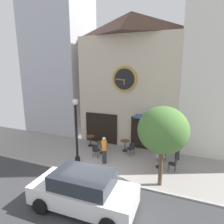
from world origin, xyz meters
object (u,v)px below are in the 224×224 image
at_px(street_lamp, 76,131).
at_px(cafe_chair_left_end, 174,163).
at_px(cafe_chair_outer, 163,153).
at_px(parked_car_white, 83,190).
at_px(pedestrian_orange, 104,150).
at_px(cafe_table_near_curb, 103,146).
at_px(pedestrian_grey, 178,147).
at_px(cafe_chair_mid_row, 131,148).
at_px(street_tree, 163,130).
at_px(cafe_table_rightmost, 125,144).
at_px(cafe_chair_curbside, 101,140).
at_px(cafe_table_center, 90,139).
at_px(cafe_chair_corner, 96,150).
at_px(cafe_table_center_left, 160,159).

xyz_separation_m(street_lamp, cafe_chair_left_end, (5.51, 1.09, -1.47)).
xyz_separation_m(cafe_chair_outer, parked_car_white, (-2.44, -5.38, 0.23)).
bearing_deg(pedestrian_orange, cafe_table_near_curb, 118.95).
height_order(cafe_chair_left_end, pedestrian_grey, pedestrian_grey).
bearing_deg(pedestrian_orange, parked_car_white, -78.24).
distance_m(pedestrian_grey, pedestrian_orange, 4.61).
bearing_deg(street_lamp, cafe_chair_left_end, 11.17).
relative_size(cafe_chair_mid_row, pedestrian_orange, 0.54).
height_order(street_tree, cafe_table_rightmost, street_tree).
relative_size(cafe_chair_curbside, cafe_chair_left_end, 1.00).
xyz_separation_m(cafe_table_rightmost, cafe_chair_outer, (2.63, -0.59, 0.02)).
xyz_separation_m(cafe_table_center, cafe_table_near_curb, (1.37, -0.81, 0.03)).
bearing_deg(pedestrian_grey, cafe_chair_left_end, -93.25).
bearing_deg(cafe_chair_left_end, cafe_chair_curbside, 162.35).
bearing_deg(pedestrian_grey, cafe_chair_corner, -161.16).
xyz_separation_m(street_tree, cafe_chair_left_end, (0.52, 1.53, -2.28)).
relative_size(street_tree, cafe_chair_mid_row, 4.38).
relative_size(cafe_table_near_curb, cafe_chair_outer, 0.85).
xyz_separation_m(street_lamp, pedestrian_grey, (5.60, 2.74, -1.14)).
relative_size(cafe_table_center_left, cafe_chair_corner, 0.83).
bearing_deg(cafe_chair_corner, cafe_table_rightmost, 49.89).
bearing_deg(cafe_table_center_left, pedestrian_orange, -166.96).
bearing_deg(cafe_table_near_curb, cafe_chair_corner, -98.71).
bearing_deg(cafe_chair_outer, street_tree, -84.90).
xyz_separation_m(street_lamp, cafe_table_center_left, (4.71, 1.30, -1.51)).
bearing_deg(street_tree, pedestrian_grey, 79.15).
relative_size(cafe_chair_corner, pedestrian_orange, 0.54).
bearing_deg(street_tree, cafe_chair_mid_row, 130.38).
relative_size(cafe_table_center, pedestrian_orange, 0.46).
relative_size(street_tree, pedestrian_orange, 2.36).
bearing_deg(cafe_table_center_left, cafe_chair_mid_row, 155.13).
bearing_deg(street_tree, cafe_table_near_curb, 151.24).
bearing_deg(cafe_table_near_curb, cafe_chair_outer, 4.67).
height_order(cafe_table_center, pedestrian_orange, pedestrian_orange).
distance_m(street_lamp, pedestrian_orange, 1.99).
xyz_separation_m(cafe_table_center, cafe_chair_curbside, (0.82, 0.09, 0.02)).
height_order(cafe_table_near_curb, cafe_chair_outer, cafe_chair_outer).
distance_m(cafe_chair_outer, parked_car_white, 5.92).
distance_m(cafe_table_rightmost, cafe_chair_left_end, 3.77).
bearing_deg(parked_car_white, cafe_chair_left_end, 53.48).
relative_size(cafe_table_rightmost, cafe_chair_outer, 0.84).
xyz_separation_m(cafe_table_near_curb, cafe_chair_left_end, (4.68, -0.76, -0.00)).
xyz_separation_m(cafe_table_rightmost, pedestrian_orange, (-0.59, -2.19, 0.35)).
relative_size(cafe_table_center_left, cafe_chair_curbside, 0.83).
relative_size(cafe_chair_corner, cafe_chair_outer, 1.00).
relative_size(street_lamp, cafe_table_rightmost, 5.23).
height_order(cafe_table_center, cafe_chair_corner, cafe_chair_corner).
distance_m(street_lamp, cafe_chair_outer, 5.43).
height_order(street_lamp, cafe_chair_left_end, street_lamp).
bearing_deg(cafe_chair_outer, cafe_table_near_curb, -175.33).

